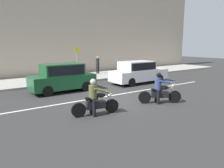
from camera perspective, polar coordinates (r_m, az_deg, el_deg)
The scene contains 10 objects.
ground_plane at distance 11.72m, azimuth 0.66°, elevation -4.26°, with size 80.00×80.00×0.00m, color #2C2C2C.
sidewalk_slab at distance 18.65m, azimuth -13.92°, elevation 1.21°, with size 40.00×4.40×0.14m, color #99968E.
building_facade at distance 21.69m, azimuth -17.87°, elevation 14.37°, with size 40.00×1.40×9.26m, color #B7A893.
lane_marking_stripe at distance 12.32m, azimuth -2.64°, elevation -3.51°, with size 18.00×0.14×0.01m, color silver.
motorcycle_with_rider_denim_blue at distance 11.21m, azimuth 12.67°, elevation -1.79°, with size 1.97×1.25×1.60m.
motorcycle_with_rider_olive at distance 9.13m, azimuth -4.49°, elevation -4.37°, with size 2.11×0.77×1.59m.
parked_sedan_white at distance 16.75m, azimuth 7.03°, elevation 3.23°, with size 4.74×1.82×1.72m.
parked_hatchback_forest_green at distance 13.97m, azimuth -13.12°, elevation 1.80°, with size 4.05×1.76×1.80m.
street_sign_post at distance 19.70m, azimuth -9.34°, elevation 6.72°, with size 0.44×0.08×2.63m.
pedestrian_bystander at distance 21.28m, azimuth -3.86°, elevation 5.49°, with size 0.34×0.34×1.70m.
Camera 1 is at (-6.65, -9.18, 2.99)m, focal length 34.17 mm.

